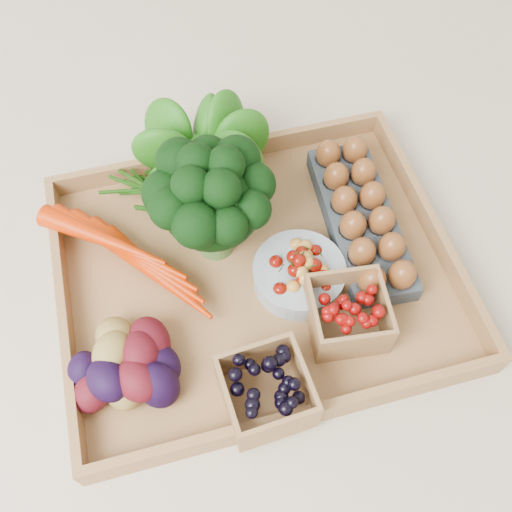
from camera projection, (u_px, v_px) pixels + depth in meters
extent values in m
plane|color=beige|center=(256.00, 277.00, 0.83)|extent=(4.00, 4.00, 0.00)
cube|color=#A07243|center=(256.00, 275.00, 0.83)|extent=(0.55, 0.45, 0.01)
sphere|color=#0D520C|center=(201.00, 151.00, 0.85)|extent=(0.14, 0.14, 0.14)
cylinder|color=#8C9EA5|center=(299.00, 274.00, 0.80)|extent=(0.13, 0.13, 0.03)
cube|color=#363D45|center=(360.00, 221.00, 0.85)|extent=(0.11, 0.28, 0.03)
cube|color=black|center=(266.00, 391.00, 0.69)|extent=(0.11, 0.11, 0.07)
cube|color=#690604|center=(347.00, 314.00, 0.75)|extent=(0.11, 0.11, 0.07)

